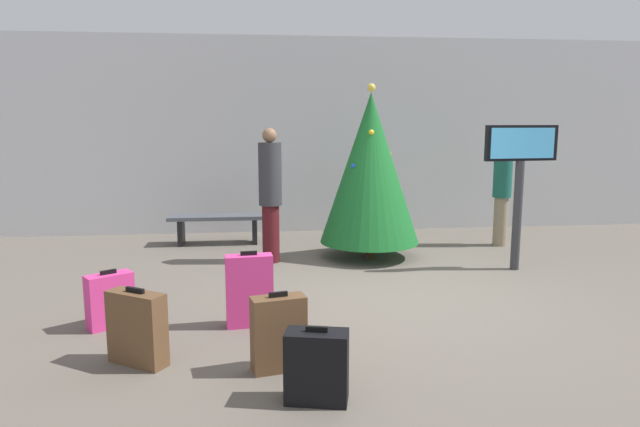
{
  "coord_description": "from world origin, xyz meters",
  "views": [
    {
      "loc": [
        -1.64,
        -6.1,
        2.01
      ],
      "look_at": [
        -0.91,
        0.62,
        0.9
      ],
      "focal_mm": 31.7,
      "sensor_mm": 36.0,
      "label": 1
    }
  ],
  "objects": [
    {
      "name": "ground_plane",
      "position": [
        0.0,
        0.0,
        0.0
      ],
      "size": [
        16.0,
        16.0,
        0.0
      ],
      "primitive_type": "plane",
      "color": "#665E54"
    },
    {
      "name": "back_wall",
      "position": [
        0.0,
        4.23,
        1.74
      ],
      "size": [
        16.0,
        0.2,
        3.49
      ],
      "primitive_type": "cube",
      "color": "silver",
      "rests_on": "ground_plane"
    },
    {
      "name": "holiday_tree",
      "position": [
        -0.03,
        1.99,
        1.33
      ],
      "size": [
        1.46,
        1.46,
        2.54
      ],
      "color": "#4C3319",
      "rests_on": "ground_plane"
    },
    {
      "name": "flight_info_kiosk",
      "position": [
        1.82,
        1.09,
        1.39
      ],
      "size": [
        1.02,
        0.19,
        1.96
      ],
      "color": "#333338",
      "rests_on": "ground_plane"
    },
    {
      "name": "waiting_bench",
      "position": [
        -2.33,
        3.18,
        0.36
      ],
      "size": [
        1.6,
        0.44,
        0.48
      ],
      "color": "#4C5159",
      "rests_on": "ground_plane"
    },
    {
      "name": "traveller_0",
      "position": [
        2.25,
        2.56,
        0.99
      ],
      "size": [
        0.41,
        0.41,
        1.84
      ],
      "color": "gray",
      "rests_on": "ground_plane"
    },
    {
      "name": "traveller_1",
      "position": [
        -1.49,
        1.87,
        1.02
      ],
      "size": [
        0.46,
        0.46,
        1.91
      ],
      "color": "#4C1419",
      "rests_on": "ground_plane"
    },
    {
      "name": "suitcase_0",
      "position": [
        -2.67,
        -1.5,
        0.31
      ],
      "size": [
        0.53,
        0.43,
        0.66
      ],
      "color": "brown",
      "rests_on": "ground_plane"
    },
    {
      "name": "suitcase_1",
      "position": [
        -1.51,
        -1.73,
        0.31
      ],
      "size": [
        0.47,
        0.28,
        0.66
      ],
      "color": "brown",
      "rests_on": "ground_plane"
    },
    {
      "name": "suitcase_2",
      "position": [
        -1.25,
        -2.29,
        0.26
      ],
      "size": [
        0.49,
        0.33,
        0.57
      ],
      "color": "black",
      "rests_on": "ground_plane"
    },
    {
      "name": "suitcase_3",
      "position": [
        -1.76,
        -0.69,
        0.36
      ],
      "size": [
        0.47,
        0.22,
        0.76
      ],
      "color": "#E5388C",
      "rests_on": "ground_plane"
    },
    {
      "name": "suitcase_4",
      "position": [
        -3.12,
        -0.57,
        0.27
      ],
      "size": [
        0.47,
        0.41,
        0.57
      ],
      "color": "#E5388C",
      "rests_on": "ground_plane"
    }
  ]
}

